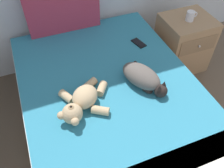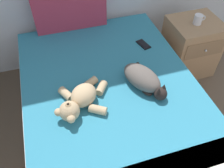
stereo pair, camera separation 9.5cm
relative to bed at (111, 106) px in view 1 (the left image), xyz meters
name	(u,v)px [view 1 (the left image)]	position (x,y,z in m)	size (l,w,h in m)	color
bed	(111,106)	(0.00, 0.00, 0.00)	(1.40, 1.92, 0.51)	#9E7A56
patterned_cushion	(63,9)	(-0.14, 0.89, 0.48)	(0.69, 0.11, 0.44)	#A5334C
cat	(143,77)	(0.24, -0.07, 0.33)	(0.31, 0.44, 0.15)	#59514C
teddy_bear	(82,102)	(-0.27, -0.12, 0.32)	(0.43, 0.41, 0.15)	tan
cell_phone	(139,43)	(0.44, 0.41, 0.27)	(0.11, 0.16, 0.01)	black
nightstand	(183,43)	(1.03, 0.48, 0.05)	(0.49, 0.47, 0.60)	#9E7A56
mug	(191,16)	(1.01, 0.47, 0.39)	(0.12, 0.08, 0.09)	silver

